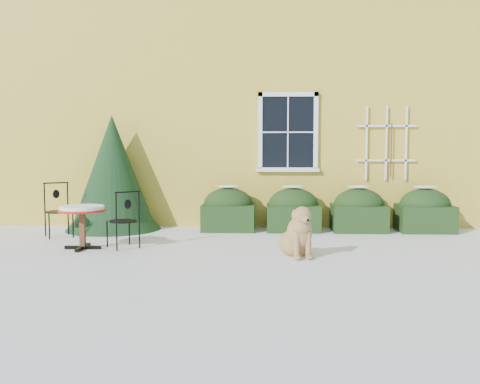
{
  "coord_description": "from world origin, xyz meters",
  "views": [
    {
      "loc": [
        0.39,
        -8.1,
        1.65
      ],
      "look_at": [
        0.0,
        1.0,
        0.9
      ],
      "focal_mm": 40.0,
      "sensor_mm": 36.0,
      "label": 1
    }
  ],
  "objects_px": {
    "evergreen_shrub": "(113,184)",
    "bistro_table": "(82,213)",
    "patio_chair_near": "(124,220)",
    "patio_chair_far": "(58,210)",
    "dog": "(298,236)"
  },
  "relations": [
    {
      "from": "patio_chair_near",
      "to": "patio_chair_far",
      "type": "bearing_deg",
      "value": -74.25
    },
    {
      "from": "evergreen_shrub",
      "to": "patio_chair_far",
      "type": "relative_size",
      "value": 2.29
    },
    {
      "from": "patio_chair_near",
      "to": "patio_chair_far",
      "type": "relative_size",
      "value": 0.95
    },
    {
      "from": "evergreen_shrub",
      "to": "dog",
      "type": "height_order",
      "value": "evergreen_shrub"
    },
    {
      "from": "patio_chair_far",
      "to": "bistro_table",
      "type": "bearing_deg",
      "value": -85.89
    },
    {
      "from": "evergreen_shrub",
      "to": "patio_chair_far",
      "type": "xyz_separation_m",
      "value": [
        -0.78,
        -0.93,
        -0.43
      ]
    },
    {
      "from": "evergreen_shrub",
      "to": "bistro_table",
      "type": "xyz_separation_m",
      "value": [
        0.09,
        -2.13,
        -0.34
      ]
    },
    {
      "from": "patio_chair_near",
      "to": "patio_chair_far",
      "type": "xyz_separation_m",
      "value": [
        -1.53,
        1.1,
        0.03
      ]
    },
    {
      "from": "bistro_table",
      "to": "dog",
      "type": "xyz_separation_m",
      "value": [
        3.48,
        -0.47,
        -0.27
      ]
    },
    {
      "from": "evergreen_shrub",
      "to": "patio_chair_near",
      "type": "bearing_deg",
      "value": -69.75
    },
    {
      "from": "evergreen_shrub",
      "to": "dog",
      "type": "distance_m",
      "value": 4.46
    },
    {
      "from": "dog",
      "to": "bistro_table",
      "type": "bearing_deg",
      "value": 154.82
    },
    {
      "from": "bistro_table",
      "to": "patio_chair_near",
      "type": "xyz_separation_m",
      "value": [
        0.66,
        0.1,
        -0.11
      ]
    },
    {
      "from": "patio_chair_near",
      "to": "dog",
      "type": "distance_m",
      "value": 2.88
    },
    {
      "from": "patio_chair_near",
      "to": "evergreen_shrub",
      "type": "bearing_deg",
      "value": -108.16
    }
  ]
}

